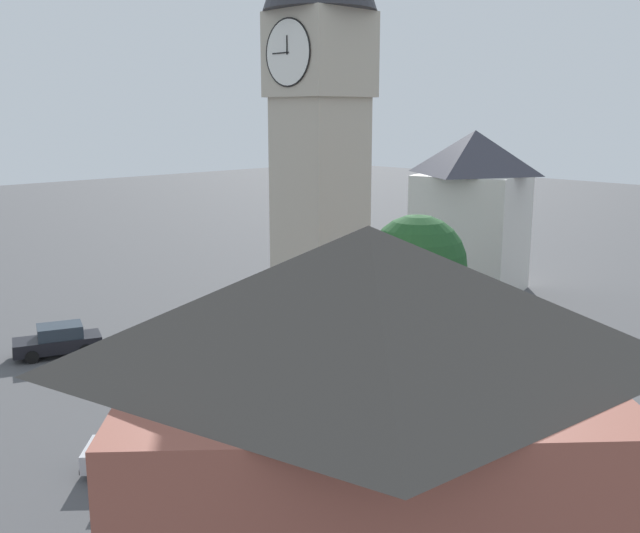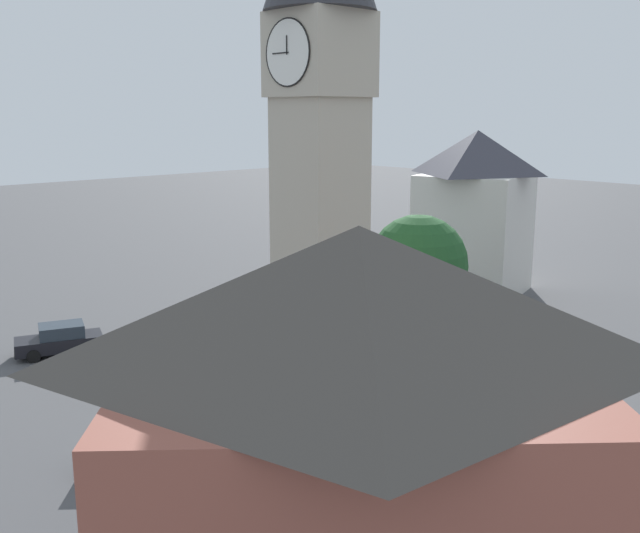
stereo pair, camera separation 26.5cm
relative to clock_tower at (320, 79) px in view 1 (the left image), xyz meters
The scene contains 12 objects.
ground_plane 13.10m from the clock_tower, 96.70° to the right, with size 200.00×200.00×0.00m, color #4C4C4F.
clock_tower is the anchor object (origin of this frame).
car_blue_kerb 14.11m from the clock_tower, 141.12° to the left, with size 2.01×4.23×1.53m.
car_silver_kerb 18.37m from the clock_tower, 28.42° to the left, with size 3.01×4.46×1.53m.
car_red_corner 14.87m from the clock_tower, 29.55° to the left, with size 2.72×4.43×1.53m.
car_white_side 15.53m from the clock_tower, 99.03° to the left, with size 3.99×4.22×1.53m.
car_black_far 17.80m from the clock_tower, behind, with size 2.31×4.34×1.53m.
pedestrian 12.77m from the clock_tower, ahead, with size 0.33×0.53×1.69m.
tree 11.53m from the clock_tower, 84.49° to the right, with size 5.03×5.03×6.82m.
building_shop_left 21.07m from the clock_tower, 74.03° to the right, with size 8.19×8.67×10.67m.
building_terrace_right 19.61m from the clock_tower, 138.98° to the left, with size 10.15×10.40×9.94m.
road_sign 14.66m from the clock_tower, 125.27° to the right, with size 0.60×0.07×2.80m.
Camera 1 is at (-21.53, 20.51, 11.79)m, focal length 40.39 mm.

